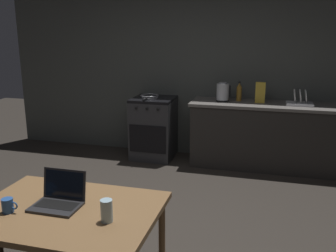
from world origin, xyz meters
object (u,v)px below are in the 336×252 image
object	(u,v)px
frying_pan	(149,96)
cereal_box	(260,93)
dish_rack	(300,101)
coffee_mug	(8,205)
dining_table	(67,218)
bottle_b	(239,92)
drinking_glass	(107,211)
electric_kettle	(223,92)
laptop	(59,199)
stove_oven	(154,128)

from	to	relation	value
frying_pan	cereal_box	world-z (taller)	cereal_box
dish_rack	coffee_mug	bearing A→B (deg)	-121.41
coffee_mug	dining_table	bearing A→B (deg)	21.83
dining_table	coffee_mug	bearing A→B (deg)	-158.17
coffee_mug	bottle_b	size ratio (longest dim) A/B	0.41
dining_table	drinking_glass	bearing A→B (deg)	-13.72
electric_kettle	dish_rack	distance (m)	1.02
electric_kettle	coffee_mug	xyz separation A→B (m)	(-0.99, -3.29, -0.26)
frying_pan	drinking_glass	bearing A→B (deg)	-76.89
laptop	frying_pan	xyz separation A→B (m)	(-0.34, 3.09, 0.16)
coffee_mug	drinking_glass	size ratio (longest dim) A/B	0.78
electric_kettle	coffee_mug	bearing A→B (deg)	-106.69
stove_oven	dish_rack	distance (m)	2.09
electric_kettle	dish_rack	xyz separation A→B (m)	(1.02, 0.00, -0.08)
drinking_glass	bottle_b	bearing A→B (deg)	80.88
stove_oven	coffee_mug	bearing A→B (deg)	-89.63
frying_pan	bottle_b	bearing A→B (deg)	4.83
dining_table	laptop	distance (m)	0.14
cereal_box	bottle_b	xyz separation A→B (m)	(-0.29, 0.06, -0.01)
laptop	drinking_glass	size ratio (longest dim) A/B	2.21
electric_kettle	stove_oven	bearing A→B (deg)	-179.86
dining_table	bottle_b	size ratio (longest dim) A/B	4.50
dish_rack	bottle_b	bearing A→B (deg)	174.31
electric_kettle	dish_rack	size ratio (longest dim) A/B	0.77
cereal_box	coffee_mug	bearing A→B (deg)	-114.29
dish_rack	bottle_b	world-z (taller)	bottle_b
electric_kettle	drinking_glass	world-z (taller)	electric_kettle
laptop	coffee_mug	size ratio (longest dim) A/B	2.84
cereal_box	electric_kettle	bearing A→B (deg)	-177.74
dish_rack	stove_oven	bearing A→B (deg)	-179.93
drinking_glass	laptop	bearing A→B (deg)	163.98
stove_oven	dish_rack	bearing A→B (deg)	0.07
electric_kettle	coffee_mug	world-z (taller)	electric_kettle
dish_rack	cereal_box	bearing A→B (deg)	177.78
coffee_mug	electric_kettle	bearing A→B (deg)	73.31
dining_table	cereal_box	size ratio (longest dim) A/B	4.36
electric_kettle	bottle_b	distance (m)	0.23
cereal_box	dish_rack	distance (m)	0.52
drinking_glass	frying_pan	bearing A→B (deg)	103.11
stove_oven	bottle_b	size ratio (longest dim) A/B	3.33
frying_pan	drinking_glass	size ratio (longest dim) A/B	3.04
electric_kettle	cereal_box	distance (m)	0.51
frying_pan	drinking_glass	xyz separation A→B (m)	(0.75, -3.20, -0.14)
stove_oven	dining_table	distance (m)	3.17
laptop	drinking_glass	xyz separation A→B (m)	(0.40, -0.12, 0.03)
stove_oven	dining_table	bearing A→B (deg)	-83.43
dining_table	laptop	size ratio (longest dim) A/B	3.83
electric_kettle	frying_pan	world-z (taller)	electric_kettle
dining_table	electric_kettle	size ratio (longest dim) A/B	4.68
bottle_b	cereal_box	bearing A→B (deg)	-11.79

